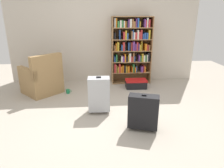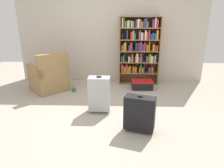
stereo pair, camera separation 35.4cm
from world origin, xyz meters
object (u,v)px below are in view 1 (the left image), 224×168
storage_box (136,84)px  suitcase_black (143,112)px  armchair (42,79)px  bookshelf (131,48)px  suitcase_silver (99,94)px  mug (68,91)px

storage_box → suitcase_black: 1.89m
armchair → suitcase_black: 2.54m
suitcase_black → bookshelf: bearing=85.3°
armchair → suitcase_silver: armchair is taller
armchair → storage_box: 2.15m
bookshelf → mug: bookshelf is taller
bookshelf → mug: (-1.52, -0.70, -0.84)m
bookshelf → armchair: size_ratio=1.66×
bookshelf → storage_box: bookshelf is taller
bookshelf → armchair: bookshelf is taller
mug → storage_box: size_ratio=0.24×
suitcase_silver → mug: bearing=124.6°
suitcase_silver → armchair: bearing=139.2°
armchair → mug: (0.55, -0.08, -0.27)m
mug → bookshelf: bearing=24.7°
storage_box → suitcase_black: suitcase_black is taller
armchair → storage_box: armchair is taller
suitcase_black → armchair: bearing=137.8°
armchair → mug: armchair is taller
suitcase_silver → storage_box: bearing=53.6°
mug → suitcase_silver: suitcase_silver is taller
storage_box → bookshelf: bearing=97.4°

